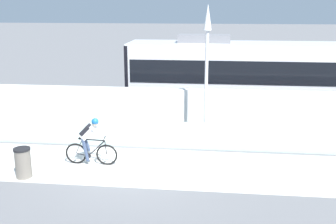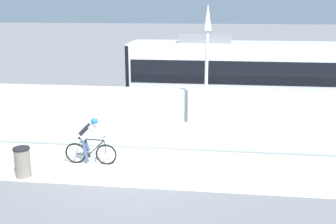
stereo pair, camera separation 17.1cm
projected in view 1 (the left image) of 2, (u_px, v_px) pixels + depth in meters
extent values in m
plane|color=slate|center=(130.00, 166.00, 13.19)|extent=(200.00, 200.00, 0.00)
cube|color=silver|center=(130.00, 166.00, 13.19)|extent=(32.00, 3.20, 0.01)
cube|color=#ADC6C1|center=(140.00, 134.00, 14.83)|extent=(32.00, 0.05, 1.02)
cube|color=silver|center=(147.00, 111.00, 16.45)|extent=(32.00, 0.36, 1.87)
cube|color=#595654|center=(156.00, 116.00, 19.07)|extent=(32.00, 0.08, 0.01)
cube|color=#595654|center=(160.00, 108.00, 20.45)|extent=(32.00, 0.08, 0.01)
cube|color=silver|center=(245.00, 76.00, 18.81)|extent=(11.00, 2.50, 3.10)
cube|color=black|center=(246.00, 69.00, 18.72)|extent=(10.56, 2.54, 1.04)
cube|color=red|center=(244.00, 104.00, 19.17)|extent=(10.78, 2.53, 0.28)
cube|color=slate|center=(204.00, 38.00, 18.57)|extent=(2.40, 1.10, 0.36)
cube|color=#232326|center=(171.00, 105.00, 19.59)|extent=(1.40, 1.88, 0.20)
cylinder|color=black|center=(170.00, 110.00, 18.92)|extent=(0.60, 0.10, 0.60)
cylinder|color=black|center=(173.00, 103.00, 20.30)|extent=(0.60, 0.10, 0.60)
cube|color=#232326|center=(319.00, 110.00, 18.84)|extent=(1.40, 1.88, 0.20)
cylinder|color=black|center=(323.00, 115.00, 18.17)|extent=(0.60, 0.10, 0.60)
cylinder|color=black|center=(315.00, 107.00, 19.54)|extent=(0.60, 0.10, 0.60)
cube|color=black|center=(132.00, 74.00, 19.40)|extent=(0.16, 2.54, 2.94)
torus|color=black|center=(107.00, 155.00, 13.18)|extent=(0.72, 0.06, 0.72)
cylinder|color=#99999E|center=(107.00, 155.00, 13.18)|extent=(0.07, 0.10, 0.07)
torus|color=black|center=(76.00, 154.00, 13.29)|extent=(0.72, 0.06, 0.72)
cylinder|color=#99999E|center=(76.00, 154.00, 13.29)|extent=(0.07, 0.10, 0.07)
cylinder|color=black|center=(97.00, 148.00, 13.16)|extent=(0.60, 0.04, 0.58)
cylinder|color=black|center=(85.00, 147.00, 13.19)|extent=(0.22, 0.04, 0.59)
cylinder|color=black|center=(93.00, 140.00, 13.09)|extent=(0.76, 0.04, 0.07)
cylinder|color=black|center=(82.00, 155.00, 13.28)|extent=(0.43, 0.03, 0.09)
cylinder|color=black|center=(79.00, 146.00, 13.21)|extent=(0.27, 0.02, 0.53)
cylinder|color=black|center=(106.00, 148.00, 13.12)|extent=(0.08, 0.03, 0.49)
cube|color=black|center=(82.00, 138.00, 13.12)|extent=(0.24, 0.10, 0.05)
cylinder|color=black|center=(105.00, 138.00, 13.03)|extent=(0.03, 0.58, 0.03)
cylinder|color=#262628|center=(89.00, 156.00, 13.26)|extent=(0.18, 0.02, 0.18)
cube|color=silver|center=(88.00, 133.00, 13.04)|extent=(0.50, 0.28, 0.51)
cube|color=black|center=(86.00, 130.00, 13.03)|extent=(0.38, 0.30, 0.38)
sphere|color=beige|center=(95.00, 123.00, 12.93)|extent=(0.20, 0.20, 0.20)
sphere|color=#195999|center=(95.00, 122.00, 12.92)|extent=(0.23, 0.23, 0.23)
cylinder|color=silver|center=(98.00, 134.00, 12.85)|extent=(0.41, 0.08, 0.41)
cylinder|color=silver|center=(100.00, 131.00, 13.16)|extent=(0.41, 0.08, 0.41)
cylinder|color=#384766|center=(85.00, 150.00, 13.12)|extent=(0.25, 0.11, 0.79)
cylinder|color=#384766|center=(87.00, 144.00, 13.25)|extent=(0.25, 0.11, 0.52)
cylinder|color=gray|center=(205.00, 144.00, 14.97)|extent=(0.24, 0.24, 0.20)
cylinder|color=silver|center=(206.00, 89.00, 14.42)|extent=(0.12, 0.12, 4.20)
cone|color=white|center=(208.00, 17.00, 13.75)|extent=(0.28, 0.28, 0.90)
cylinder|color=slate|center=(23.00, 164.00, 12.20)|extent=(0.48, 0.48, 0.90)
cylinder|color=black|center=(22.00, 149.00, 12.08)|extent=(0.51, 0.51, 0.06)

